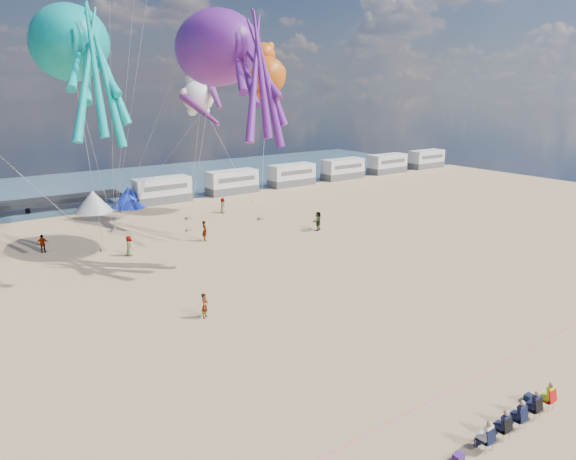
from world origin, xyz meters
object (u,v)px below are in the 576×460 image
object	(u,v)px
motorhome_0	(162,190)
windsock_right	(215,96)
cooler_navy	(529,398)
sandbag_a	(104,250)
motorhome_1	(232,182)
tent_white	(93,201)
sandbag_b	(189,230)
kite_teddy_orange	(267,76)
motorhome_3	(343,169)
kite_octopus_purple	(216,48)
standing_person	(205,305)
tent_blue	(129,197)
beachgoer_3	(43,244)
motorhome_5	(426,159)
beachgoer_5	(205,231)
sandbag_e	(114,230)
beachgoer_6	(223,205)
kite_octopus_teal	(69,43)
motorhome_4	(387,164)
sandbag_c	(261,219)
beachgoer_0	(129,246)
beachgoer_4	(318,221)
kite_panda	(198,97)
windsock_mid	(200,110)
motorhome_2	(292,175)

from	to	relation	value
motorhome_0	windsock_right	world-z (taller)	windsock_right
cooler_navy	sandbag_a	xyz separation A→B (m)	(-8.53, 32.46, -0.04)
motorhome_1	tent_white	size ratio (longest dim) A/B	1.65
sandbag_b	kite_teddy_orange	size ratio (longest dim) A/B	0.07
motorhome_3	cooler_navy	xyz separation A→B (m)	(-31.39, -47.46, -1.35)
tent_white	windsock_right	world-z (taller)	windsock_right
kite_octopus_purple	standing_person	bearing A→B (deg)	-120.42
tent_blue	beachgoer_3	distance (m)	17.13
motorhome_5	beachgoer_5	bearing A→B (deg)	-161.21
sandbag_e	sandbag_b	bearing A→B (deg)	-35.32
motorhome_3	kite_octopus_purple	xyz separation A→B (m)	(-31.16, -19.64, 14.66)
sandbag_b	beachgoer_6	bearing A→B (deg)	36.76
windsock_right	kite_teddy_orange	bearing A→B (deg)	28.04
kite_octopus_teal	motorhome_4	bearing A→B (deg)	21.55
beachgoer_5	kite_teddy_orange	size ratio (longest dim) A/B	0.27
sandbag_c	tent_blue	bearing A→B (deg)	123.13
tent_white	kite_teddy_orange	world-z (taller)	kite_teddy_orange
motorhome_3	motorhome_5	world-z (taller)	same
beachgoer_0	beachgoer_4	bearing A→B (deg)	-103.42
beachgoer_5	motorhome_5	bearing A→B (deg)	-62.69
motorhome_4	sandbag_a	xyz separation A→B (m)	(-49.42, -15.00, -1.39)
beachgoer_4	sandbag_c	world-z (taller)	beachgoer_4
cooler_navy	tent_blue	bearing A→B (deg)	91.34
motorhome_5	beachgoer_4	world-z (taller)	motorhome_5
beachgoer_0	kite_octopus_teal	world-z (taller)	kite_octopus_teal
cooler_navy	kite_octopus_purple	world-z (taller)	kite_octopus_purple
beachgoer_3	beachgoer_6	xyz separation A→B (m)	(18.91, 3.81, 0.05)
kite_panda	motorhome_4	bearing A→B (deg)	34.13
motorhome_0	motorhome_1	distance (m)	9.50
sandbag_e	windsock_mid	size ratio (longest dim) A/B	0.09
beachgoer_4	kite_octopus_purple	distance (m)	18.18
motorhome_5	windsock_mid	size ratio (longest dim) A/B	1.14
motorhome_2	motorhome_3	size ratio (longest dim) A/B	1.00
tent_white	kite_panda	bearing A→B (deg)	-50.04
motorhome_1	kite_octopus_teal	distance (m)	31.84
motorhome_0	beachgoer_5	xyz separation A→B (m)	(-3.19, -17.25, -0.58)
standing_person	beachgoer_0	world-z (taller)	beachgoer_0
kite_teddy_orange	cooler_navy	bearing A→B (deg)	-129.49
sandbag_e	kite_octopus_purple	world-z (taller)	kite_octopus_purple
beachgoer_6	kite_octopus_teal	size ratio (longest dim) A/B	0.14
beachgoer_0	kite_octopus_purple	xyz separation A→B (m)	(7.42, -2.19, 15.33)
cooler_navy	windsock_mid	size ratio (longest dim) A/B	0.07
motorhome_0	beachgoer_5	size ratio (longest dim) A/B	3.59
motorhome_1	beachgoer_5	size ratio (longest dim) A/B	3.59
tent_white	beachgoer_0	size ratio (longest dim) A/B	2.42
beachgoer_4	kite_panda	bearing A→B (deg)	-86.17
beachgoer_4	kite_octopus_purple	world-z (taller)	kite_octopus_purple
motorhome_0	sandbag_c	world-z (taller)	motorhome_0
kite_octopus_purple	motorhome_3	bearing A→B (deg)	34.90
beachgoer_0	kite_teddy_orange	world-z (taller)	kite_teddy_orange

